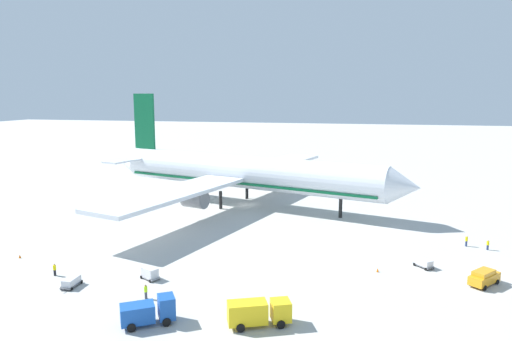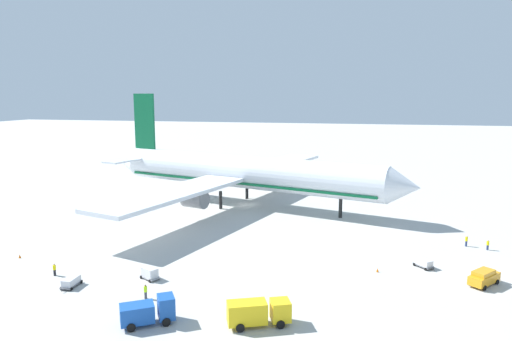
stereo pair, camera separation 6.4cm
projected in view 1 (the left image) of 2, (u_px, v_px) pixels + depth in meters
The scene contains 14 objects.
ground_plane at pixel (246, 205), 100.62m from camera, with size 600.00×600.00×0.00m, color #B2B2AD.
airliner at pixel (241, 172), 100.05m from camera, with size 72.64×76.75×24.09m.
service_truck_2 at pixel (258, 312), 47.75m from camera, with size 6.83×4.47×2.67m.
service_truck_3 at pixel (149, 311), 48.06m from camera, with size 5.82×4.77×2.83m.
service_van at pixel (484, 277), 58.08m from camera, with size 4.44×4.77×1.97m.
baggage_cart_0 at pixel (150, 273), 59.99m from camera, with size 3.13×2.47×1.53m.
baggage_cart_1 at pixel (71, 282), 57.66m from camera, with size 1.64×3.58×1.16m.
baggage_cart_2 at pixel (424, 263), 64.12m from camera, with size 2.81×2.95×1.17m.
ground_worker_0 at pixel (55, 270), 61.15m from camera, with size 0.55×0.55×1.66m.
ground_worker_2 at pixel (466, 241), 73.04m from camera, with size 0.53×0.53×1.77m.
ground_worker_3 at pixel (146, 292), 54.18m from camera, with size 0.44×0.44×1.75m.
ground_worker_4 at pixel (488, 245), 71.34m from camera, with size 0.56×0.56×1.61m.
traffic_cone_0 at pixel (378, 270), 62.51m from camera, with size 0.36×0.36×0.55m, color orange.
traffic_cone_1 at pixel (20, 256), 67.85m from camera, with size 0.36×0.36×0.55m, color orange.
Camera 1 is at (24.44, -95.01, 23.68)m, focal length 32.37 mm.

